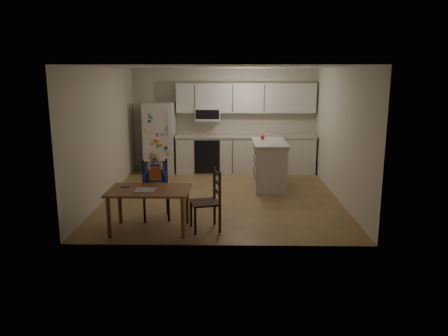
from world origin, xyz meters
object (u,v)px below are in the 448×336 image
at_px(refrigerator, 160,138).
at_px(chair_side, 211,196).
at_px(kitchen_island, 269,164).
at_px(dining_table, 149,195).
at_px(red_cup, 262,138).
at_px(chair_booster, 155,178).

height_order(refrigerator, chair_side, refrigerator).
distance_m(refrigerator, kitchen_island, 2.91).
height_order(refrigerator, dining_table, refrigerator).
bearing_deg(dining_table, red_cup, 57.19).
distance_m(refrigerator, chair_booster, 3.48).
bearing_deg(chair_side, kitchen_island, 142.29).
bearing_deg(dining_table, chair_booster, 90.87).
xyz_separation_m(refrigerator, red_cup, (2.41, -1.07, 0.17)).
bearing_deg(red_cup, kitchen_island, -66.83).
xyz_separation_m(dining_table, chair_side, (0.94, 0.07, -0.04)).
height_order(refrigerator, kitchen_island, refrigerator).
xyz_separation_m(kitchen_island, chair_side, (-1.12, -2.61, 0.05)).
bearing_deg(chair_side, dining_table, -100.02).
height_order(kitchen_island, red_cup, red_cup).
xyz_separation_m(dining_table, chair_booster, (-0.01, 0.62, 0.12)).
relative_size(red_cup, chair_side, 0.10).
bearing_deg(chair_side, red_cup, 146.82).
distance_m(chair_booster, chair_side, 1.11).
height_order(dining_table, chair_side, chair_side).
distance_m(dining_table, chair_side, 0.95).
relative_size(dining_table, chair_booster, 1.08).
bearing_deg(refrigerator, kitchen_island, -28.44).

